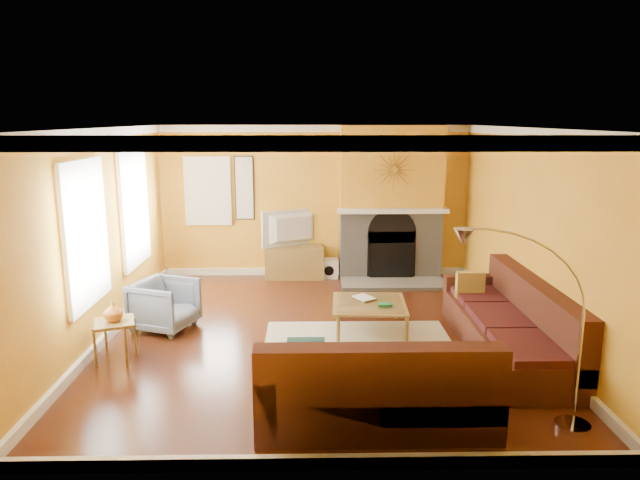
{
  "coord_description": "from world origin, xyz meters",
  "views": [
    {
      "loc": [
        -0.09,
        -7.15,
        2.82
      ],
      "look_at": [
        0.05,
        0.4,
        1.2
      ],
      "focal_mm": 32.0,
      "sensor_mm": 36.0,
      "label": 1
    }
  ],
  "objects_px": {
    "arc_lamp": "(525,333)",
    "side_table": "(116,341)",
    "media_console": "(295,262)",
    "armchair": "(165,305)",
    "sectional_sofa": "(412,328)",
    "coffee_table": "(369,316)"
  },
  "relations": [
    {
      "from": "media_console",
      "to": "side_table",
      "type": "bearing_deg",
      "value": -119.69
    },
    {
      "from": "sectional_sofa",
      "to": "armchair",
      "type": "bearing_deg",
      "value": 159.23
    },
    {
      "from": "armchair",
      "to": "arc_lamp",
      "type": "bearing_deg",
      "value": -104.36
    },
    {
      "from": "armchair",
      "to": "side_table",
      "type": "height_order",
      "value": "armchair"
    },
    {
      "from": "arc_lamp",
      "to": "side_table",
      "type": "bearing_deg",
      "value": 159.0
    },
    {
      "from": "coffee_table",
      "to": "armchair",
      "type": "bearing_deg",
      "value": 178.5
    },
    {
      "from": "sectional_sofa",
      "to": "media_console",
      "type": "distance_m",
      "value": 4.0
    },
    {
      "from": "media_console",
      "to": "arc_lamp",
      "type": "xyz_separation_m",
      "value": [
        2.19,
        -5.17,
        0.66
      ]
    },
    {
      "from": "coffee_table",
      "to": "media_console",
      "type": "height_order",
      "value": "media_console"
    },
    {
      "from": "coffee_table",
      "to": "arc_lamp",
      "type": "xyz_separation_m",
      "value": [
        1.12,
        -2.56,
        0.75
      ]
    },
    {
      "from": "sectional_sofa",
      "to": "coffee_table",
      "type": "relative_size",
      "value": 3.57
    },
    {
      "from": "sectional_sofa",
      "to": "media_console",
      "type": "relative_size",
      "value": 3.37
    },
    {
      "from": "coffee_table",
      "to": "side_table",
      "type": "relative_size",
      "value": 1.99
    },
    {
      "from": "side_table",
      "to": "arc_lamp",
      "type": "distance_m",
      "value": 4.57
    },
    {
      "from": "sectional_sofa",
      "to": "armchair",
      "type": "height_order",
      "value": "sectional_sofa"
    },
    {
      "from": "armchair",
      "to": "side_table",
      "type": "xyz_separation_m",
      "value": [
        -0.33,
        -1.02,
        -0.1
      ]
    },
    {
      "from": "sectional_sofa",
      "to": "arc_lamp",
      "type": "relative_size",
      "value": 1.85
    },
    {
      "from": "arc_lamp",
      "to": "sectional_sofa",
      "type": "bearing_deg",
      "value": 117.19
    },
    {
      "from": "media_console",
      "to": "side_table",
      "type": "height_order",
      "value": "media_console"
    },
    {
      "from": "coffee_table",
      "to": "media_console",
      "type": "distance_m",
      "value": 2.82
    },
    {
      "from": "coffee_table",
      "to": "sectional_sofa",
      "type": "bearing_deg",
      "value": -71.42
    },
    {
      "from": "armchair",
      "to": "arc_lamp",
      "type": "height_order",
      "value": "arc_lamp"
    }
  ]
}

